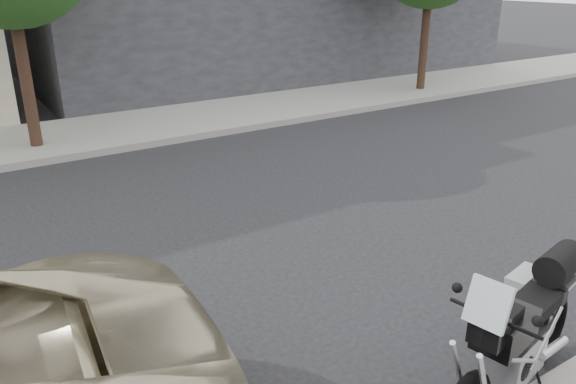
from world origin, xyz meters
The scene contains 3 objects.
ground centered at (0.00, 0.00, 0.00)m, with size 120.00×120.00×0.00m, color black.
far_sidewalk centered at (0.00, -6.50, 0.07)m, with size 44.00×3.00×0.15m, color gray.
motorcycle centered at (-0.20, 3.85, 0.62)m, with size 2.25×1.02×1.44m.
Camera 1 is at (3.69, 6.16, 3.51)m, focal length 35.00 mm.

